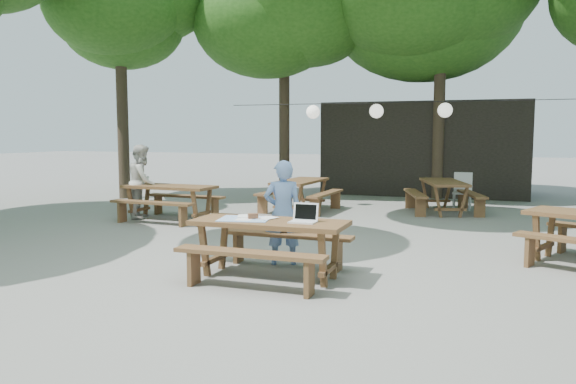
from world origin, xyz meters
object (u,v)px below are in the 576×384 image
(picnic_table_nw, at_px, (170,202))
(second_person, at_px, (143,181))
(woman, at_px, (283,213))
(plastic_chair, at_px, (462,199))
(main_picnic_table, at_px, (270,248))

(picnic_table_nw, xyz_separation_m, second_person, (-0.72, 0.07, 0.42))
(woman, bearing_deg, plastic_chair, -129.52)
(picnic_table_nw, xyz_separation_m, plastic_chair, (5.86, 3.99, -0.13))
(main_picnic_table, relative_size, second_person, 1.23)
(woman, distance_m, plastic_chair, 7.34)
(main_picnic_table, xyz_separation_m, picnic_table_nw, (-3.85, 3.78, 0.00))
(main_picnic_table, distance_m, second_person, 5.99)
(second_person, relative_size, plastic_chair, 1.80)
(main_picnic_table, relative_size, woman, 1.34)
(main_picnic_table, relative_size, picnic_table_nw, 0.99)
(main_picnic_table, bearing_deg, plastic_chair, 75.50)
(main_picnic_table, height_order, woman, woman)
(main_picnic_table, distance_m, woman, 0.85)
(plastic_chair, bearing_deg, woman, -105.31)
(main_picnic_table, height_order, picnic_table_nw, same)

